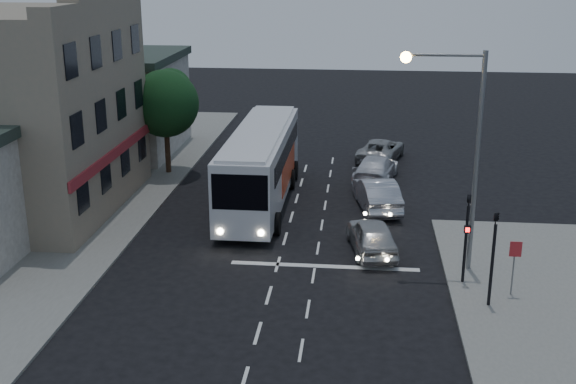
# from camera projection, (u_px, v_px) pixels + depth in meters

# --- Properties ---
(ground) EXTENTS (120.00, 120.00, 0.00)m
(ground) POSITION_uv_depth(u_px,v_px,m) (272.00, 284.00, 28.91)
(ground) COLOR black
(sidewalk_far) EXTENTS (12.00, 50.00, 0.12)m
(sidewalk_far) POSITION_uv_depth(u_px,v_px,m) (45.00, 207.00, 37.73)
(sidewalk_far) COLOR slate
(sidewalk_far) RESTS_ON ground
(road_markings) EXTENTS (8.00, 30.55, 0.01)m
(road_markings) POSITION_uv_depth(u_px,v_px,m) (310.00, 254.00, 31.91)
(road_markings) COLOR silver
(road_markings) RESTS_ON ground
(tour_bus) EXTENTS (3.11, 13.15, 4.03)m
(tour_bus) POSITION_uv_depth(u_px,v_px,m) (260.00, 164.00, 37.98)
(tour_bus) COLOR silver
(tour_bus) RESTS_ON ground
(car_suv) EXTENTS (2.55, 4.75, 1.54)m
(car_suv) POSITION_uv_depth(u_px,v_px,m) (372.00, 236.00, 31.88)
(car_suv) COLOR #B5B5B5
(car_suv) RESTS_ON ground
(car_sedan_a) EXTENTS (2.64, 5.24, 1.65)m
(car_sedan_a) POSITION_uv_depth(u_px,v_px,m) (377.00, 194.00, 37.42)
(car_sedan_a) COLOR #B8B8C0
(car_sedan_a) RESTS_ON ground
(car_sedan_b) EXTENTS (3.07, 5.55, 1.52)m
(car_sedan_b) POSITION_uv_depth(u_px,v_px,m) (376.00, 169.00, 42.20)
(car_sedan_b) COLOR silver
(car_sedan_b) RESTS_ON ground
(car_sedan_c) EXTENTS (3.50, 5.51, 1.41)m
(car_sedan_c) POSITION_uv_depth(u_px,v_px,m) (381.00, 150.00, 46.63)
(car_sedan_c) COLOR #969696
(car_sedan_c) RESTS_ON ground
(traffic_signal_main) EXTENTS (0.25, 0.35, 4.10)m
(traffic_signal_main) POSITION_uv_depth(u_px,v_px,m) (467.00, 228.00, 28.16)
(traffic_signal_main) COLOR black
(traffic_signal_main) RESTS_ON sidewalk_near
(traffic_signal_side) EXTENTS (0.18, 0.15, 4.10)m
(traffic_signal_side) POSITION_uv_depth(u_px,v_px,m) (494.00, 248.00, 26.22)
(traffic_signal_side) COLOR black
(traffic_signal_side) RESTS_ON sidewalk_near
(regulatory_sign) EXTENTS (0.45, 0.12, 2.20)m
(regulatory_sign) POSITION_uv_depth(u_px,v_px,m) (514.00, 259.00, 27.29)
(regulatory_sign) COLOR slate
(regulatory_sign) RESTS_ON sidewalk_near
(streetlight) EXTENTS (3.32, 0.44, 9.00)m
(streetlight) POSITION_uv_depth(u_px,v_px,m) (462.00, 137.00, 28.52)
(streetlight) COLOR slate
(streetlight) RESTS_ON sidewalk_near
(main_building) EXTENTS (10.12, 12.00, 11.00)m
(main_building) POSITION_uv_depth(u_px,v_px,m) (16.00, 111.00, 36.26)
(main_building) COLOR gray
(main_building) RESTS_ON sidewalk_far
(low_building_north) EXTENTS (9.40, 9.40, 6.50)m
(low_building_north) POSITION_uv_depth(u_px,v_px,m) (108.00, 102.00, 48.12)
(low_building_north) COLOR gray
(low_building_north) RESTS_ON sidewalk_far
(street_tree) EXTENTS (4.00, 4.00, 6.20)m
(street_tree) POSITION_uv_depth(u_px,v_px,m) (165.00, 100.00, 42.56)
(street_tree) COLOR black
(street_tree) RESTS_ON sidewalk_far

